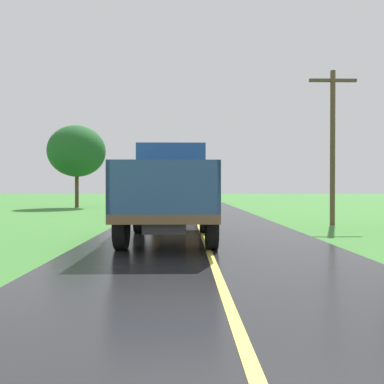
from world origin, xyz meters
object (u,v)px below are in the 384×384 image
banana_truck_near (171,189)px  utility_pole_roadside (333,141)px  roadside_tree_near_left (77,151)px  banana_truck_far (178,189)px

banana_truck_near → utility_pole_roadside: bearing=32.4°
utility_pole_roadside → roadside_tree_near_left: size_ratio=1.00×
utility_pole_roadside → banana_truck_near: bearing=-147.6°
roadside_tree_near_left → banana_truck_far: bearing=-47.2°
banana_truck_near → roadside_tree_near_left: bearing=113.6°
banana_truck_near → utility_pole_roadside: size_ratio=0.92×
banana_truck_far → roadside_tree_near_left: (-7.89, 8.53, 2.84)m
utility_pole_roadside → roadside_tree_near_left: 19.97m
banana_truck_far → utility_pole_roadside: size_ratio=0.92×
banana_truck_far → roadside_tree_near_left: bearing=132.8°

